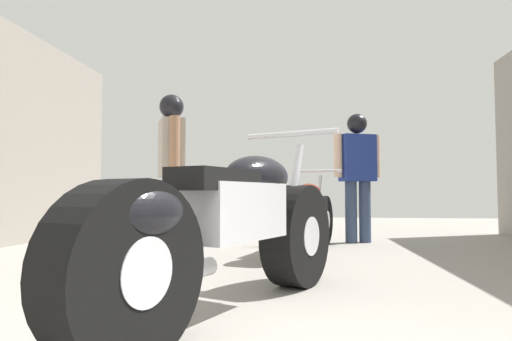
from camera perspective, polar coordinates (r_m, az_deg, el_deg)
The scene contains 5 objects.
ground_plane at distance 3.45m, azimuth 1.96°, elevation -13.53°, with size 16.59×16.59×0.00m, color gray.
motorcycle_maroon_cruiser at distance 2.30m, azimuth -3.26°, elevation -7.72°, with size 1.13×2.15×1.05m.
motorcycle_black_naked at distance 4.75m, azimuth 6.10°, elevation -5.97°, with size 0.82×1.95×0.92m.
mechanic_in_blue at distance 5.81m, azimuth 13.08°, elevation 0.70°, with size 0.65×0.38×1.67m.
mechanic_with_helmet at distance 4.83m, azimuth -11.01°, elevation 1.72°, with size 0.40×0.65×1.71m.
Camera 1 is at (0.27, 0.07, 0.63)m, focal length 30.70 mm.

